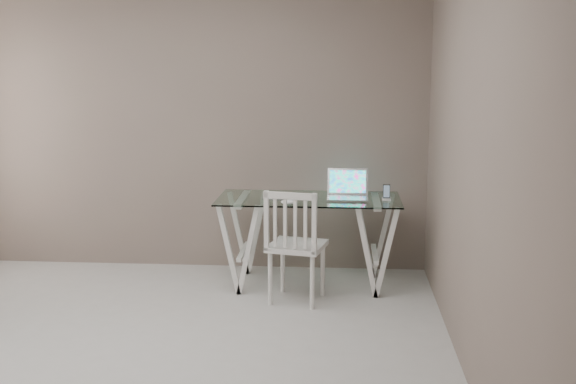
# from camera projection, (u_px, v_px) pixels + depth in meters

# --- Properties ---
(room) EXTENTS (4.50, 4.52, 2.71)m
(room) POSITION_uv_depth(u_px,v_px,m) (116.00, 87.00, 4.16)
(room) COLOR #AAA8A3
(room) RESTS_ON ground
(desk) EXTENTS (1.50, 0.70, 0.75)m
(desk) POSITION_uv_depth(u_px,v_px,m) (309.00, 241.00, 6.00)
(desk) COLOR silver
(desk) RESTS_ON ground
(chair) EXTENTS (0.49, 0.49, 0.90)m
(chair) POSITION_uv_depth(u_px,v_px,m) (294.00, 241.00, 5.53)
(chair) COLOR silver
(chair) RESTS_ON ground
(laptop) EXTENTS (0.33, 0.31, 0.23)m
(laptop) POSITION_uv_depth(u_px,v_px,m) (348.00, 191.00, 5.94)
(laptop) COLOR #B6B6BA
(laptop) RESTS_ON desk
(keyboard) EXTENTS (0.26, 0.11, 0.01)m
(keyboard) POSITION_uv_depth(u_px,v_px,m) (279.00, 198.00, 5.92)
(keyboard) COLOR silver
(keyboard) RESTS_ON desk
(mouse) EXTENTS (0.12, 0.07, 0.04)m
(mouse) POSITION_uv_depth(u_px,v_px,m) (289.00, 202.00, 5.67)
(mouse) COLOR silver
(mouse) RESTS_ON desk
(phone_dock) EXTENTS (0.07, 0.07, 0.13)m
(phone_dock) POSITION_uv_depth(u_px,v_px,m) (386.00, 196.00, 5.85)
(phone_dock) COLOR white
(phone_dock) RESTS_ON desk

